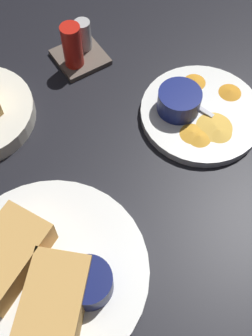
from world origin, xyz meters
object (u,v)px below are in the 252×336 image
sandwich_half_near (6,257)px  spoon_by_dark_ramekin (51,281)px  plate_chips_companion (201,113)px  ramekin_light_gravy (179,100)px  ramekin_dark_sauce (89,283)px  plate_sandwich_main (48,272)px  spoon_by_gravy_ramekin (180,96)px  sandwich_half_far (54,305)px  condiment_caddy (77,47)px

sandwich_half_near → spoon_by_dark_ramekin: bearing=-56.7°
plate_chips_companion → ramekin_light_gravy: bearing=140.2°
plate_chips_companion → ramekin_dark_sauce: bearing=-153.5°
plate_sandwich_main → spoon_by_dark_ramekin: size_ratio=3.35×
spoon_by_dark_ramekin → spoon_by_gravy_ramekin: bearing=26.0°
sandwich_half_far → plate_sandwich_main: bearing=75.8°
plate_sandwich_main → ramekin_light_gravy: ramekin_light_gravy is taller
plate_sandwich_main → spoon_by_dark_ramekin: 2.11cm
spoon_by_dark_ramekin → sandwich_half_far: bearing=-106.8°
spoon_by_dark_ramekin → spoon_by_gravy_ramekin: same height
spoon_by_dark_ramekin → condiment_caddy: bearing=55.8°
sandwich_half_far → spoon_by_dark_ramekin: size_ratio=1.72×
ramekin_dark_sauce → plate_chips_companion: (31.54, 15.74, -2.98)cm
condiment_caddy → sandwich_half_far: bearing=-122.9°
ramekin_dark_sauce → ramekin_light_gravy: size_ratio=0.89×
ramekin_dark_sauce → ramekin_light_gravy: bearing=33.0°
ramekin_light_gravy → condiment_caddy: condiment_caddy is taller
sandwich_half_far → condiment_caddy: bearing=57.1°
sandwich_half_near → ramekin_light_gravy: (36.11, 9.45, -0.27)cm
ramekin_dark_sauce → condiment_caddy: condiment_caddy is taller
plate_sandwich_main → ramekin_dark_sauce: bearing=-53.2°
condiment_caddy → plate_sandwich_main: bearing=-125.3°
condiment_caddy → spoon_by_dark_ramekin: bearing=-124.2°
ramekin_dark_sauce → ramekin_light_gravy: 33.80cm
ramekin_light_gravy → sandwich_half_far: bearing=-151.1°
ramekin_dark_sauce → spoon_by_dark_ramekin: 5.65cm
ramekin_light_gravy → spoon_by_dark_ramekin: bearing=-155.2°
sandwich_half_near → ramekin_dark_sauce: sandwich_half_near is taller
plate_sandwich_main → spoon_by_gravy_ramekin: (34.02, 15.00, 1.16)cm
sandwich_half_near → plate_chips_companion: size_ratio=0.71×
spoon_by_dark_ramekin → sandwich_half_near: bearing=123.3°
plate_chips_companion → sandwich_half_far: bearing=-156.6°
plate_chips_companion → condiment_caddy: condiment_caddy is taller
sandwich_half_near → spoon_by_gravy_ramekin: 39.59cm
plate_sandwich_main → plate_chips_companion: size_ratio=1.35×
plate_sandwich_main → ramekin_light_gravy: (32.21, 13.24, 2.93)cm
sandwich_half_near → ramekin_dark_sauce: 11.84cm
sandwich_half_far → spoon_by_gravy_ramekin: bearing=29.8°
ramekin_dark_sauce → spoon_by_gravy_ramekin: 36.32cm
plate_chips_companion → spoon_by_gravy_ramekin: (-1.38, 4.42, 1.16)cm
condiment_caddy → spoon_by_gravy_ramekin: bearing=-61.8°
condiment_caddy → ramekin_dark_sauce: bearing=-117.3°
sandwich_half_far → ramekin_dark_sauce: size_ratio=2.24×
sandwich_half_far → plate_chips_companion: (36.73, 15.86, -3.20)cm
plate_sandwich_main → sandwich_half_near: size_ratio=1.90×
ramekin_light_gravy → condiment_caddy: bearing=111.9°
sandwich_half_far → plate_chips_companion: size_ratio=0.69×
plate_sandwich_main → plate_chips_companion: 36.95cm
ramekin_dark_sauce → plate_chips_companion: 35.37cm
sandwich_half_far → ramekin_dark_sauce: (5.19, 0.12, -0.22)cm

